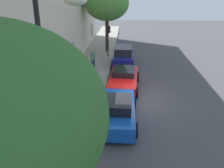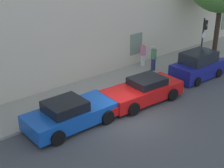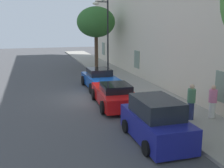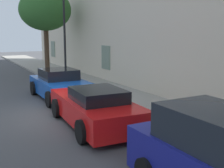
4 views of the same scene
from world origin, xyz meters
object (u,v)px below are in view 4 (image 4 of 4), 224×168
Objects in this scene: hatchback_parked at (219,161)px; tree_midblock at (45,10)px; sportscar_yellow_flank at (92,107)px; street_lamp at (58,11)px; sportscar_red_lead at (62,86)px.

tree_midblock is at bearing 174.15° from hatchback_parked.
sportscar_yellow_flank is 5.38m from hatchback_parked.
street_lamp is (-8.94, 1.80, 3.92)m from sportscar_yellow_flank.
tree_midblock reaches higher than sportscar_red_lead.
street_lamp is at bearing -2.02° from tree_midblock.
sportscar_yellow_flank is 13.04m from tree_midblock.
street_lamp is at bearing 173.28° from hatchback_parked.
hatchback_parked is 0.62× the size of tree_midblock.
tree_midblock is 3.28m from street_lamp.
sportscar_yellow_flank is at bearing -4.28° from sportscar_red_lead.
sportscar_red_lead is at bearing 178.85° from hatchback_parked.
street_lamp is at bearing 168.60° from sportscar_yellow_flank.
sportscar_red_lead is 9.49m from hatchback_parked.
sportscar_red_lead is at bearing 175.72° from sportscar_yellow_flank.
street_lamp reaches higher than sportscar_red_lead.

